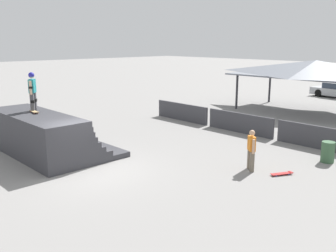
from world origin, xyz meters
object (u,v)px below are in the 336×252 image
Objects in this scene: skater_on_deck at (32,89)px; trash_bin at (328,152)px; bystander_walking at (251,148)px; skateboard_on_ground at (283,173)px; skateboard_on_deck at (34,112)px.

skater_on_deck is 1.99× the size of trash_bin.
skateboard_on_ground is at bearing -119.51° from bystander_walking.
bystander_walking is (8.03, 4.73, -1.90)m from skater_on_deck.
skateboard_on_deck is 0.96× the size of trash_bin.
trash_bin is (9.61, 7.79, -2.35)m from skater_on_deck.
skateboard_on_deck is at bearing 73.23° from bystander_walking.
bystander_walking is at bearing -117.35° from trash_bin.
bystander_walking is at bearing 136.65° from skateboard_on_ground.
bystander_walking is (7.64, 4.90, -0.99)m from skateboard_on_deck.
bystander_walking is 1.84× the size of skateboard_on_ground.
bystander_walking is 1.44m from skateboard_on_ground.
skater_on_deck reaches higher than skateboard_on_deck.
skater_on_deck reaches higher than trash_bin.
bystander_walking is at bearing 68.96° from skater_on_deck.
skateboard_on_deck is 9.13m from bystander_walking.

